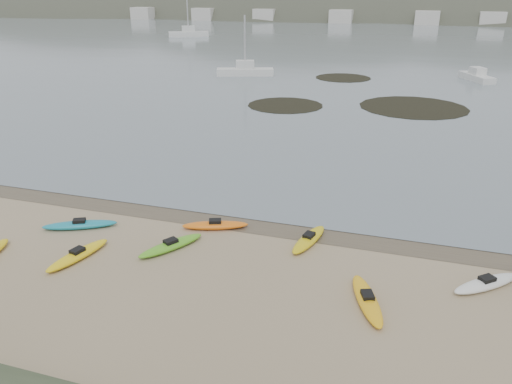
% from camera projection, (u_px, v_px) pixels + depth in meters
% --- Properties ---
extents(ground, '(600.00, 600.00, 0.00)m').
position_uv_depth(ground, '(256.00, 221.00, 24.17)').
color(ground, tan).
rests_on(ground, ground).
extents(wet_sand, '(60.00, 60.00, 0.00)m').
position_uv_depth(wet_sand, '(254.00, 223.00, 23.90)').
color(wet_sand, brown).
rests_on(wet_sand, ground).
extents(water, '(1200.00, 1200.00, 0.00)m').
position_uv_depth(water, '(411.00, 7.00, 288.86)').
color(water, slate).
rests_on(water, ground).
extents(kayaks, '(21.59, 8.51, 0.34)m').
position_uv_depth(kayaks, '(203.00, 251.00, 21.01)').
color(kayaks, orange).
rests_on(kayaks, ground).
extents(kelp_mats, '(20.30, 24.33, 0.04)m').
position_uv_depth(kelp_mats, '(362.00, 98.00, 50.63)').
color(kelp_mats, black).
rests_on(kelp_mats, water).
extents(moored_boats, '(108.35, 81.42, 1.25)m').
position_uv_depth(moored_boats, '(429.00, 44.00, 94.68)').
color(moored_boats, silver).
rests_on(moored_boats, ground).
extents(far_hills, '(550.00, 135.00, 80.00)m').
position_uv_depth(far_hills, '(506.00, 62.00, 190.45)').
color(far_hills, '#384235').
rests_on(far_hills, ground).
extents(far_town, '(199.00, 5.00, 4.00)m').
position_uv_depth(far_town, '(420.00, 18.00, 149.68)').
color(far_town, beige).
rests_on(far_town, ground).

